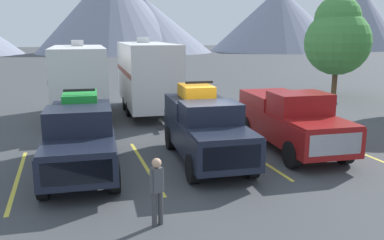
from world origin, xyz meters
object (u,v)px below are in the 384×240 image
pickup_truck_a (81,134)px  person_a (157,187)px  pickup_truck_c (290,119)px  camper_trailer_b (147,74)px  camper_trailer_a (79,78)px  pickup_truck_b (205,126)px

pickup_truck_a → person_a: bearing=-71.8°
pickup_truck_c → camper_trailer_b: size_ratio=0.69×
pickup_truck_a → camper_trailer_b: (3.87, 8.73, 0.95)m
camper_trailer_a → person_a: camper_trailer_a is taller
pickup_truck_a → pickup_truck_b: bearing=-2.6°
pickup_truck_a → person_a: size_ratio=3.61×
pickup_truck_a → pickup_truck_b: (4.05, -0.18, 0.02)m
pickup_truck_b → camper_trailer_b: (-0.17, 8.91, 0.93)m
person_a → pickup_truck_b: bearing=58.3°
pickup_truck_b → camper_trailer_a: size_ratio=0.72×
pickup_truck_b → pickup_truck_c: bearing=5.8°
pickup_truck_c → person_a: (-6.10, -4.58, -0.22)m
pickup_truck_a → pickup_truck_b: size_ratio=1.05×
pickup_truck_b → pickup_truck_c: (3.50, 0.36, -0.05)m
pickup_truck_a → pickup_truck_b: pickup_truck_b is taller
camper_trailer_a → pickup_truck_a: bearing=-92.3°
camper_trailer_b → person_a: 13.41m
pickup_truck_a → camper_trailer_a: (0.33, 8.19, 0.88)m
person_a → pickup_truck_a: bearing=108.2°
pickup_truck_b → person_a: (-2.60, -4.22, -0.28)m
pickup_truck_b → camper_trailer_a: (-3.71, 8.37, 0.86)m
pickup_truck_b → person_a: pickup_truck_b is taller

